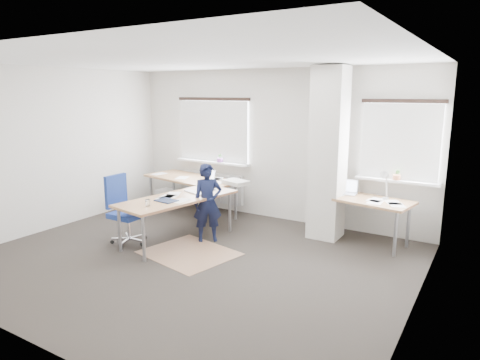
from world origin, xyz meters
The scene contains 8 objects.
ground centered at (0.00, 0.00, 0.00)m, with size 6.00×6.00×0.00m, color black.
room_shell centered at (0.18, 0.45, 1.75)m, with size 6.04×5.04×2.82m.
floor_mat centered at (-0.17, 0.15, 0.00)m, with size 1.29×1.09×0.01m, color #946C51.
white_crate centered at (-2.37, 2.25, 0.15)m, with size 0.49×0.34×0.30m, color white.
desk_main centered at (-0.99, 1.19, 0.69)m, with size 2.40×2.98×0.96m.
desk_side centered at (1.94, 1.98, 0.69)m, with size 1.50×0.93×1.22m.
task_chair centered at (-1.29, -0.01, 0.31)m, with size 0.60×0.59×1.10m.
person centered at (-0.25, 0.76, 0.63)m, with size 0.46×0.30×1.27m, color black.
Camera 1 is at (3.63, -4.64, 2.38)m, focal length 32.00 mm.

